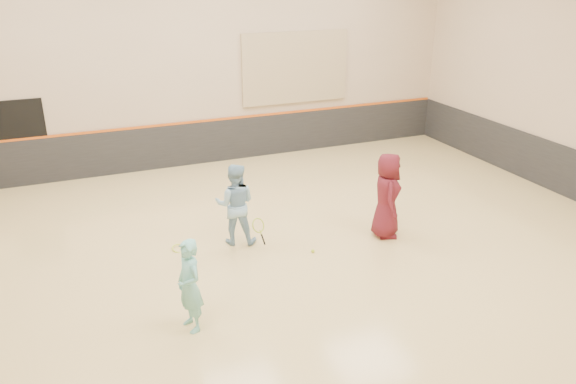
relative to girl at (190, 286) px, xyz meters
name	(u,v)px	position (x,y,z in m)	size (l,w,h in m)	color
room	(283,218)	(2.14, 1.58, 0.06)	(15.04, 12.04, 6.22)	tan
wainscot_back	(203,143)	(2.14, 7.55, -0.15)	(14.90, 0.04, 1.20)	#232326
wainscot_right	(576,176)	(9.61, 1.58, -0.15)	(0.04, 11.90, 1.20)	#232326
accent_stripe	(202,121)	(2.14, 7.54, 0.47)	(14.90, 0.03, 0.06)	#D85914
acoustic_panel	(295,68)	(4.94, 7.53, 1.75)	(3.20, 0.08, 2.00)	tan
doorway	(25,143)	(-2.36, 7.56, 0.35)	(1.10, 0.05, 2.20)	black
girl	(190,286)	(0.00, 0.00, 0.00)	(0.55, 0.36, 1.50)	#74CAC4
instructor	(235,204)	(1.51, 2.51, 0.08)	(0.81, 0.63, 1.67)	#8CB9D8
young_man	(387,195)	(4.45, 1.65, 0.14)	(0.87, 0.56, 1.78)	#56141F
held_racket	(258,225)	(1.83, 2.06, -0.24)	(0.32, 0.32, 0.61)	#9DC02A
spare_racket	(179,245)	(0.37, 2.64, -0.67)	(0.69, 0.69, 0.17)	#C0DE30
ball_under_racket	(313,251)	(2.75, 1.51, -0.72)	(0.07, 0.07, 0.07)	#C2E034
ball_in_hand	(396,184)	(4.58, 1.54, 0.41)	(0.07, 0.07, 0.07)	yellow
ball_beside_spare	(246,198)	(2.39, 4.54, -0.72)	(0.07, 0.07, 0.07)	#CFD531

